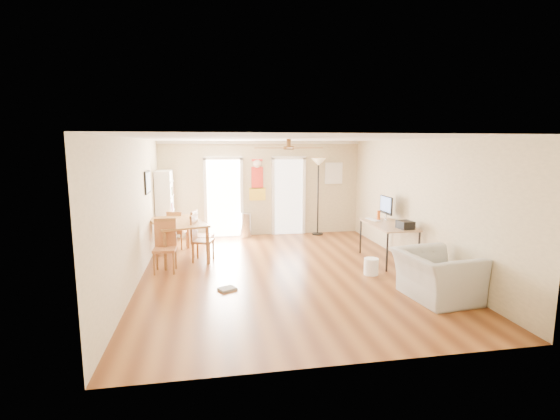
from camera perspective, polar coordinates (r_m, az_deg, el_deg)
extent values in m
plane|color=brown|center=(8.13, 0.74, -8.69)|extent=(7.00, 7.00, 0.00)
cube|color=red|center=(11.20, -3.20, 4.28)|extent=(0.46, 0.03, 1.10)
cube|color=white|center=(11.64, 7.53, 5.13)|extent=(0.50, 0.04, 0.60)
cube|color=black|center=(9.13, -18.05, 3.72)|extent=(0.04, 0.66, 0.48)
cylinder|color=silver|center=(11.09, -4.85, -2.14)|extent=(0.35, 0.35, 0.67)
cube|color=silver|center=(9.44, 12.89, -1.32)|extent=(0.21, 0.45, 0.02)
cube|color=black|center=(8.60, 17.14, -2.00)|extent=(0.30, 0.34, 0.16)
cylinder|color=#D15412|center=(9.40, 13.63, -0.75)|extent=(0.08, 0.08, 0.22)
cylinder|color=white|center=(8.13, 12.65, -7.73)|extent=(0.34, 0.34, 0.32)
cube|color=gray|center=(7.22, -7.41, -10.90)|extent=(0.36, 0.33, 0.04)
imported|color=#ACACA6|center=(7.14, 21.06, -8.58)|extent=(1.16, 1.29, 0.77)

